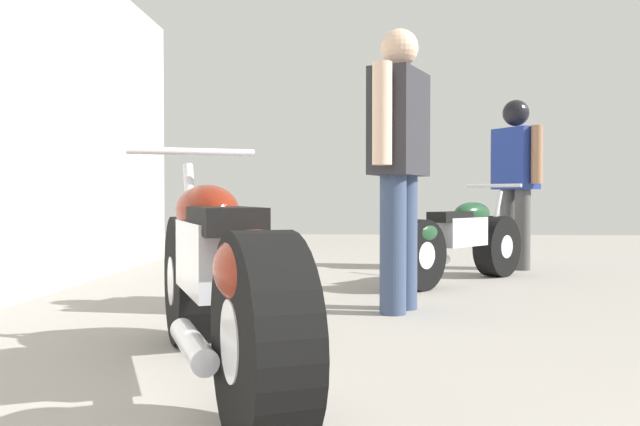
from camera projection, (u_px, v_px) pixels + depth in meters
ground_plane at (412, 331)px, 3.49m from camera, size 18.37×18.37×0.00m
motorcycle_maroon_cruiser at (218, 280)px, 2.48m from camera, size 1.00×1.95×0.95m
motorcycle_black_naked at (458, 242)px, 5.45m from camera, size 1.32×1.47×0.84m
mechanic_in_blue at (399, 152)px, 4.08m from camera, size 0.42×0.69×1.77m
mechanic_with_helmet at (515, 168)px, 6.52m from camera, size 0.44×0.62×1.69m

